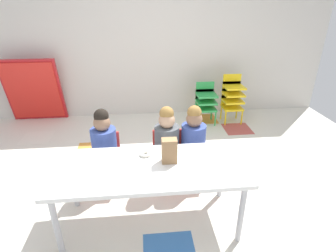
# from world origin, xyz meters

# --- Properties ---
(ground_plane) EXTENTS (6.18, 4.44, 0.02)m
(ground_plane) POSITION_xyz_m (-0.01, 0.00, -0.01)
(ground_plane) COLOR silver
(back_wall) EXTENTS (6.18, 0.10, 2.60)m
(back_wall) POSITION_xyz_m (0.00, 2.22, 1.30)
(back_wall) COLOR beige
(back_wall) RESTS_ON ground_plane
(craft_table) EXTENTS (1.64, 0.71, 0.62)m
(craft_table) POSITION_xyz_m (-0.14, -0.53, 0.56)
(craft_table) COLOR white
(craft_table) RESTS_ON ground_plane
(seated_child_near_camera) EXTENTS (0.32, 0.31, 0.92)m
(seated_child_near_camera) POSITION_xyz_m (-0.59, 0.06, 0.55)
(seated_child_near_camera) COLOR red
(seated_child_near_camera) RESTS_ON ground_plane
(seated_child_middle_seat) EXTENTS (0.32, 0.32, 0.92)m
(seated_child_middle_seat) POSITION_xyz_m (0.07, 0.06, 0.55)
(seated_child_middle_seat) COLOR red
(seated_child_middle_seat) RESTS_ON ground_plane
(seated_child_far_right) EXTENTS (0.32, 0.31, 0.92)m
(seated_child_far_right) POSITION_xyz_m (0.36, 0.06, 0.55)
(seated_child_far_right) COLOR red
(seated_child_far_right) RESTS_ON ground_plane
(kid_chair_green_stack) EXTENTS (0.32, 0.30, 0.68)m
(kid_chair_green_stack) POSITION_xyz_m (0.88, 1.68, 0.40)
(kid_chair_green_stack) COLOR green
(kid_chair_green_stack) RESTS_ON ground_plane
(kid_chair_yellow_stack) EXTENTS (0.32, 0.30, 0.80)m
(kid_chair_yellow_stack) POSITION_xyz_m (1.33, 1.68, 0.46)
(kid_chair_yellow_stack) COLOR yellow
(kid_chair_yellow_stack) RESTS_ON ground_plane
(folded_activity_table) EXTENTS (0.90, 0.29, 1.09)m
(folded_activity_table) POSITION_xyz_m (-1.97, 2.02, 0.54)
(folded_activity_table) COLOR red
(folded_activity_table) RESTS_ON ground_plane
(paper_bag_brown) EXTENTS (0.13, 0.09, 0.22)m
(paper_bag_brown) POSITION_xyz_m (0.04, -0.48, 0.73)
(paper_bag_brown) COLOR #9E754C
(paper_bag_brown) RESTS_ON craft_table
(paper_plate_near_edge) EXTENTS (0.18, 0.18, 0.01)m
(paper_plate_near_edge) POSITION_xyz_m (-0.17, -0.36, 0.62)
(paper_plate_near_edge) COLOR white
(paper_plate_near_edge) RESTS_ON craft_table
(donut_powdered_on_plate) EXTENTS (0.10, 0.10, 0.03)m
(donut_powdered_on_plate) POSITION_xyz_m (-0.17, -0.36, 0.64)
(donut_powdered_on_plate) COLOR white
(donut_powdered_on_plate) RESTS_ON craft_table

